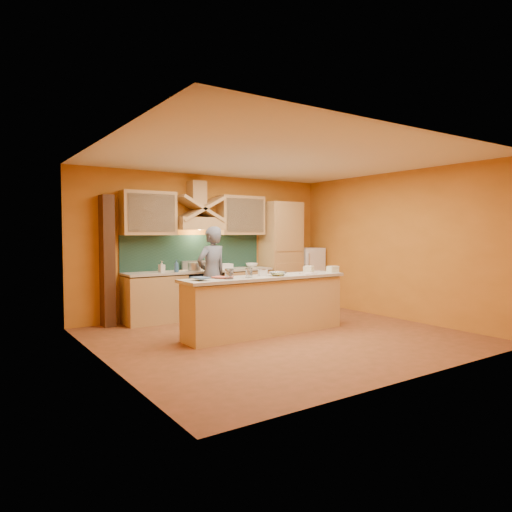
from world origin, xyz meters
TOP-DOWN VIEW (x-y plane):
  - floor at (0.00, 0.00)m, footprint 5.50×5.00m
  - ceiling at (0.00, 0.00)m, footprint 5.50×5.00m
  - wall_back at (0.00, 2.50)m, footprint 5.50×0.02m
  - wall_front at (0.00, -2.50)m, footprint 5.50×0.02m
  - wall_left at (-2.75, 0.00)m, footprint 0.02×5.00m
  - wall_right at (2.75, 0.00)m, footprint 0.02×5.00m
  - base_cabinet_left at (-1.25, 2.20)m, footprint 1.10×0.60m
  - base_cabinet_right at (0.65, 2.20)m, footprint 1.10×0.60m
  - counter_top at (-0.30, 2.20)m, footprint 3.00×0.62m
  - stove at (-0.30, 2.20)m, footprint 0.60×0.58m
  - backsplash at (-0.30, 2.48)m, footprint 3.00×0.03m
  - range_hood at (-0.30, 2.25)m, footprint 0.92×0.50m
  - hood_chimney at (-0.30, 2.35)m, footprint 0.30×0.30m
  - upper_cabinet_left at (-1.30, 2.33)m, footprint 1.00×0.35m
  - upper_cabinet_right at (0.70, 2.33)m, footprint 1.00×0.35m
  - pantry_column at (1.65, 2.20)m, footprint 0.80×0.60m
  - fridge at (2.40, 2.20)m, footprint 0.58×0.60m
  - trim_column_left at (-2.05, 2.35)m, footprint 0.20×0.30m
  - island_body at (-0.10, 0.30)m, footprint 2.80×0.55m
  - island_top at (-0.10, 0.30)m, footprint 2.90×0.62m
  - person at (-0.34, 1.68)m, footprint 0.71×0.54m
  - pot_large at (-0.49, 2.09)m, footprint 0.30×0.30m
  - pot_small at (-0.14, 2.38)m, footprint 0.23×0.23m
  - soap_bottle_a at (-1.12, 2.16)m, footprint 0.11×0.11m
  - soap_bottle_b at (-0.89, 2.02)m, footprint 0.11×0.11m
  - bowl_back at (0.97, 2.32)m, footprint 0.32×0.32m
  - dish_rack at (0.24, 2.21)m, footprint 0.30×0.24m
  - book_lower at (-0.96, 0.32)m, footprint 0.32×0.35m
  - book_upper at (-1.38, 0.30)m, footprint 0.24×0.31m
  - jar_large at (-0.84, 0.21)m, footprint 0.18×0.18m
  - jar_small at (-0.48, 0.22)m, footprint 0.12×0.12m
  - kitchen_scale at (-0.13, 0.33)m, footprint 0.15×0.15m
  - mixing_bowl at (0.06, 0.19)m, footprint 0.32×0.32m
  - cloth at (0.70, 0.18)m, footprint 0.27×0.22m
  - grocery_bag_a at (0.85, 0.35)m, footprint 0.24×0.22m
  - grocery_bag_b at (1.28, 0.19)m, footprint 0.18×0.14m

SIDE VIEW (x-z plane):
  - floor at x=0.00m, z-range -0.01..0.01m
  - base_cabinet_left at x=-1.25m, z-range 0.00..0.86m
  - base_cabinet_right at x=0.65m, z-range 0.00..0.86m
  - island_body at x=-0.10m, z-range 0.00..0.88m
  - stove at x=-0.30m, z-range 0.00..0.90m
  - fridge at x=2.40m, z-range 0.00..1.30m
  - person at x=-0.34m, z-range 0.00..1.76m
  - counter_top at x=-0.30m, z-range 0.88..0.92m
  - island_top at x=-0.10m, z-range 0.90..0.95m
  - cloth at x=0.70m, z-range 0.94..0.96m
  - book_lower at x=-0.96m, z-range 0.94..0.97m
  - bowl_back at x=0.97m, z-range 0.92..1.00m
  - pot_small at x=-0.14m, z-range 0.90..1.04m
  - dish_rack at x=0.24m, z-range 0.92..1.02m
  - book_upper at x=-1.38m, z-range 0.97..0.99m
  - mixing_bowl at x=0.06m, z-range 0.95..1.01m
  - pot_large at x=-0.49m, z-range 0.90..1.06m
  - kitchen_scale at x=-0.13m, z-range 0.95..1.05m
  - grocery_bag_b at x=1.28m, z-range 0.95..1.06m
  - grocery_bag_a at x=0.85m, z-range 0.94..1.06m
  - jar_small at x=-0.48m, z-range 0.94..1.10m
  - jar_large at x=-0.84m, z-range 0.94..1.10m
  - soap_bottle_a at x=-1.12m, z-range 0.92..1.13m
  - soap_bottle_b at x=-0.89m, z-range 0.92..1.15m
  - pantry_column at x=1.65m, z-range 0.00..2.30m
  - trim_column_left at x=-2.05m, z-range 0.00..2.30m
  - backsplash at x=-0.30m, z-range 0.90..1.60m
  - wall_back at x=0.00m, z-range 0.00..2.80m
  - wall_front at x=0.00m, z-range 0.00..2.80m
  - wall_left at x=-2.75m, z-range 0.00..2.80m
  - wall_right at x=2.75m, z-range 0.00..2.80m
  - range_hood at x=-0.30m, z-range 1.70..1.94m
  - upper_cabinet_left at x=-1.30m, z-range 1.60..2.40m
  - upper_cabinet_right at x=0.70m, z-range 1.60..2.40m
  - hood_chimney at x=-0.30m, z-range 2.15..2.65m
  - ceiling at x=0.00m, z-range 2.79..2.80m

